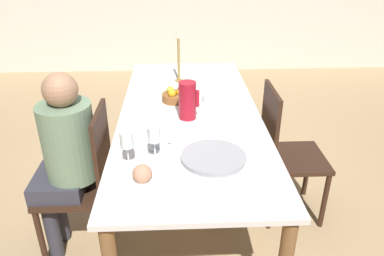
{
  "coord_description": "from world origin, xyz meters",
  "views": [
    {
      "loc": [
        -0.09,
        -2.28,
        1.83
      ],
      "look_at": [
        0.0,
        -0.33,
        0.82
      ],
      "focal_mm": 35.0,
      "sensor_mm": 36.0,
      "label": 1
    }
  ],
  "objects_px": {
    "chair_person_side": "(86,180)",
    "red_pitcher": "(187,100)",
    "fruit_bowl": "(175,96)",
    "wine_glass_juice": "(127,142)",
    "serving_tray": "(213,157)",
    "person_seated": "(65,153)",
    "teacup_across": "(209,99)",
    "candlestick_tall": "(179,62)",
    "wine_glass_water": "(154,136)",
    "bread_plate": "(143,177)",
    "chair_opposite": "(284,151)",
    "teacup_near_person": "(161,142)"
  },
  "relations": [
    {
      "from": "chair_person_side",
      "to": "red_pitcher",
      "type": "height_order",
      "value": "red_pitcher"
    },
    {
      "from": "chair_opposite",
      "to": "wine_glass_water",
      "type": "xyz_separation_m",
      "value": [
        -0.85,
        -0.49,
        0.4
      ]
    },
    {
      "from": "wine_glass_juice",
      "to": "candlestick_tall",
      "type": "distance_m",
      "value": 1.28
    },
    {
      "from": "red_pitcher",
      "to": "teacup_across",
      "type": "bearing_deg",
      "value": 57.38
    },
    {
      "from": "bread_plate",
      "to": "candlestick_tall",
      "type": "distance_m",
      "value": 1.42
    },
    {
      "from": "teacup_near_person",
      "to": "chair_opposite",
      "type": "bearing_deg",
      "value": 22.86
    },
    {
      "from": "serving_tray",
      "to": "candlestick_tall",
      "type": "xyz_separation_m",
      "value": [
        -0.16,
        1.22,
        0.15
      ]
    },
    {
      "from": "teacup_near_person",
      "to": "fruit_bowl",
      "type": "relative_size",
      "value": 0.84
    },
    {
      "from": "chair_person_side",
      "to": "person_seated",
      "type": "relative_size",
      "value": 0.81
    },
    {
      "from": "chair_person_side",
      "to": "bread_plate",
      "type": "relative_size",
      "value": 4.3
    },
    {
      "from": "red_pitcher",
      "to": "wine_glass_water",
      "type": "relative_size",
      "value": 1.29
    },
    {
      "from": "candlestick_tall",
      "to": "chair_opposite",
      "type": "bearing_deg",
      "value": -44.89
    },
    {
      "from": "fruit_bowl",
      "to": "teacup_across",
      "type": "bearing_deg",
      "value": -8.58
    },
    {
      "from": "serving_tray",
      "to": "candlestick_tall",
      "type": "bearing_deg",
      "value": 97.64
    },
    {
      "from": "wine_glass_water",
      "to": "fruit_bowl",
      "type": "relative_size",
      "value": 1.05
    },
    {
      "from": "teacup_across",
      "to": "fruit_bowl",
      "type": "xyz_separation_m",
      "value": [
        -0.24,
        0.04,
        0.01
      ]
    },
    {
      "from": "chair_opposite",
      "to": "fruit_bowl",
      "type": "bearing_deg",
      "value": -111.62
    },
    {
      "from": "wine_glass_juice",
      "to": "teacup_near_person",
      "type": "relative_size",
      "value": 1.26
    },
    {
      "from": "wine_glass_juice",
      "to": "serving_tray",
      "type": "distance_m",
      "value": 0.46
    },
    {
      "from": "bread_plate",
      "to": "candlestick_tall",
      "type": "bearing_deg",
      "value": 82.05
    },
    {
      "from": "teacup_near_person",
      "to": "candlestick_tall",
      "type": "distance_m",
      "value": 1.07
    },
    {
      "from": "bread_plate",
      "to": "fruit_bowl",
      "type": "relative_size",
      "value": 1.25
    },
    {
      "from": "serving_tray",
      "to": "candlestick_tall",
      "type": "distance_m",
      "value": 1.24
    },
    {
      "from": "wine_glass_water",
      "to": "teacup_near_person",
      "type": "height_order",
      "value": "wine_glass_water"
    },
    {
      "from": "serving_tray",
      "to": "bread_plate",
      "type": "distance_m",
      "value": 0.4
    },
    {
      "from": "chair_person_side",
      "to": "fruit_bowl",
      "type": "distance_m",
      "value": 0.85
    },
    {
      "from": "chair_opposite",
      "to": "wine_glass_water",
      "type": "relative_size",
      "value": 5.08
    },
    {
      "from": "teacup_across",
      "to": "teacup_near_person",
      "type": "bearing_deg",
      "value": -117.94
    },
    {
      "from": "person_seated",
      "to": "red_pitcher",
      "type": "height_order",
      "value": "person_seated"
    },
    {
      "from": "red_pitcher",
      "to": "wine_glass_water",
      "type": "height_order",
      "value": "red_pitcher"
    },
    {
      "from": "chair_opposite",
      "to": "teacup_near_person",
      "type": "distance_m",
      "value": 0.95
    },
    {
      "from": "teacup_across",
      "to": "serving_tray",
      "type": "xyz_separation_m",
      "value": [
        -0.04,
        -0.77,
        -0.01
      ]
    },
    {
      "from": "teacup_across",
      "to": "serving_tray",
      "type": "relative_size",
      "value": 0.44
    },
    {
      "from": "chair_person_side",
      "to": "candlestick_tall",
      "type": "height_order",
      "value": "candlestick_tall"
    },
    {
      "from": "chair_person_side",
      "to": "chair_opposite",
      "type": "xyz_separation_m",
      "value": [
        1.3,
        0.29,
        0.0
      ]
    },
    {
      "from": "chair_opposite",
      "to": "chair_person_side",
      "type": "bearing_deg",
      "value": -77.51
    },
    {
      "from": "chair_person_side",
      "to": "red_pitcher",
      "type": "xyz_separation_m",
      "value": [
        0.63,
        0.3,
        0.39
      ]
    },
    {
      "from": "teacup_across",
      "to": "fruit_bowl",
      "type": "relative_size",
      "value": 0.84
    },
    {
      "from": "chair_person_side",
      "to": "bread_plate",
      "type": "distance_m",
      "value": 0.63
    },
    {
      "from": "chair_person_side",
      "to": "serving_tray",
      "type": "height_order",
      "value": "chair_person_side"
    },
    {
      "from": "wine_glass_water",
      "to": "teacup_across",
      "type": "height_order",
      "value": "wine_glass_water"
    },
    {
      "from": "person_seated",
      "to": "teacup_across",
      "type": "distance_m",
      "value": 1.05
    },
    {
      "from": "wine_glass_juice",
      "to": "fruit_bowl",
      "type": "distance_m",
      "value": 0.88
    },
    {
      "from": "wine_glass_water",
      "to": "bread_plate",
      "type": "xyz_separation_m",
      "value": [
        -0.05,
        -0.2,
        -0.11
      ]
    },
    {
      "from": "red_pitcher",
      "to": "chair_opposite",
      "type": "bearing_deg",
      "value": -0.97
    },
    {
      "from": "wine_glass_juice",
      "to": "bread_plate",
      "type": "height_order",
      "value": "wine_glass_juice"
    },
    {
      "from": "chair_person_side",
      "to": "teacup_near_person",
      "type": "relative_size",
      "value": 6.35
    },
    {
      "from": "person_seated",
      "to": "serving_tray",
      "type": "xyz_separation_m",
      "value": [
        0.84,
        -0.21,
        0.07
      ]
    },
    {
      "from": "chair_opposite",
      "to": "person_seated",
      "type": "xyz_separation_m",
      "value": [
        -1.39,
        -0.3,
        0.2
      ]
    },
    {
      "from": "teacup_near_person",
      "to": "candlestick_tall",
      "type": "bearing_deg",
      "value": 83.58
    }
  ]
}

